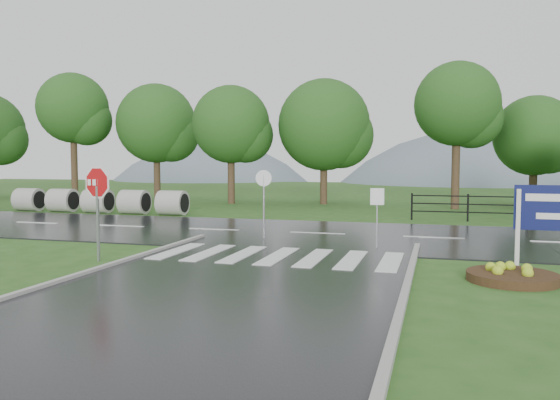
% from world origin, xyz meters
% --- Properties ---
extents(ground, '(120.00, 120.00, 0.00)m').
position_xyz_m(ground, '(0.00, 0.00, 0.00)').
color(ground, '#29551C').
rests_on(ground, ground).
extents(main_road, '(90.00, 8.00, 0.04)m').
position_xyz_m(main_road, '(0.00, 10.00, 0.00)').
color(main_road, black).
rests_on(main_road, ground).
extents(crosswalk, '(6.50, 2.80, 0.02)m').
position_xyz_m(crosswalk, '(0.00, 5.00, 0.06)').
color(crosswalk, silver).
rests_on(crosswalk, ground).
extents(fence_west, '(9.58, 0.08, 1.20)m').
position_xyz_m(fence_west, '(7.75, 16.00, 0.72)').
color(fence_west, black).
rests_on(fence_west, ground).
extents(hills, '(102.00, 48.00, 48.00)m').
position_xyz_m(hills, '(3.49, 65.00, -15.54)').
color(hills, slate).
rests_on(hills, ground).
extents(treeline, '(83.20, 5.20, 10.00)m').
position_xyz_m(treeline, '(1.00, 24.00, 0.00)').
color(treeline, '#1E4C17').
rests_on(treeline, ground).
extents(culvert_pipes, '(9.70, 1.20, 1.20)m').
position_xyz_m(culvert_pipes, '(-12.52, 15.00, 0.60)').
color(culvert_pipes, '#9E9B93').
rests_on(culvert_pipes, ground).
extents(stop_sign, '(1.16, 0.27, 2.65)m').
position_xyz_m(stop_sign, '(-4.37, 3.26, 1.85)').
color(stop_sign, '#939399').
rests_on(stop_sign, ground).
extents(flower_bed, '(1.92, 1.92, 0.38)m').
position_xyz_m(flower_bed, '(5.71, 3.66, 0.14)').
color(flower_bed, '#332111').
rests_on(flower_bed, ground).
extents(reg_sign_small, '(0.40, 0.08, 1.82)m').
position_xyz_m(reg_sign_small, '(2.40, 7.23, 1.32)').
color(reg_sign_small, '#939399').
rests_on(reg_sign_small, ground).
extents(reg_sign_round, '(0.54, 0.09, 2.32)m').
position_xyz_m(reg_sign_round, '(-1.44, 8.24, 1.46)').
color(reg_sign_round, '#939399').
rests_on(reg_sign_round, ground).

